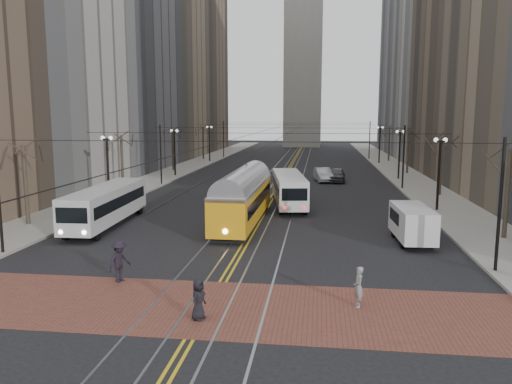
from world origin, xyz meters
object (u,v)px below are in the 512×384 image
(sedan_grey, at_px, (337,175))
(pedestrian_d, at_px, (120,261))
(cargo_van, at_px, (412,225))
(rear_bus, at_px, (289,190))
(pedestrian_a, at_px, (198,299))
(pedestrian_b, at_px, (358,287))
(streetcar, at_px, (243,202))
(transit_bus, at_px, (107,207))
(sedan_silver, at_px, (323,175))

(sedan_grey, xyz_separation_m, pedestrian_d, (-11.06, -36.76, 0.18))
(cargo_van, bearing_deg, pedestrian_d, -151.07)
(rear_bus, distance_m, pedestrian_a, 24.33)
(pedestrian_a, xyz_separation_m, pedestrian_b, (6.04, 2.04, 0.04))
(streetcar, xyz_separation_m, sedan_grey, (7.33, 23.51, -0.72))
(pedestrian_b, bearing_deg, rear_bus, -176.67)
(transit_bus, relative_size, rear_bus, 1.05)
(streetcar, distance_m, pedestrian_d, 13.77)
(transit_bus, distance_m, streetcar, 9.51)
(pedestrian_a, bearing_deg, pedestrian_d, 65.29)
(pedestrian_a, bearing_deg, transit_bus, 48.59)
(rear_bus, bearing_deg, pedestrian_b, -87.64)
(sedan_grey, relative_size, pedestrian_d, 2.43)
(streetcar, xyz_separation_m, rear_bus, (2.78, 7.25, -0.18))
(streetcar, bearing_deg, pedestrian_a, -86.18)
(pedestrian_d, bearing_deg, sedan_grey, 6.62)
(pedestrian_b, distance_m, pedestrian_d, 10.81)
(rear_bus, relative_size, sedan_silver, 2.17)
(sedan_silver, bearing_deg, transit_bus, -130.23)
(streetcar, xyz_separation_m, cargo_van, (10.89, -4.19, -0.43))
(rear_bus, bearing_deg, pedestrian_a, -102.68)
(pedestrian_a, relative_size, pedestrian_b, 0.95)
(transit_bus, distance_m, sedan_grey, 30.45)
(pedestrian_a, bearing_deg, sedan_grey, 5.39)
(streetcar, relative_size, sedan_silver, 2.72)
(pedestrian_b, bearing_deg, sedan_grey, 172.15)
(pedestrian_a, height_order, pedestrian_b, pedestrian_b)
(cargo_van, bearing_deg, sedan_silver, 97.63)
(pedestrian_a, relative_size, pedestrian_d, 0.81)
(sedan_grey, bearing_deg, sedan_silver, 178.15)
(rear_bus, bearing_deg, streetcar, -119.23)
(pedestrian_d, bearing_deg, cargo_van, -34.88)
(cargo_van, xyz_separation_m, sedan_grey, (-3.56, 27.71, -0.29))
(rear_bus, xyz_separation_m, sedan_grey, (4.55, 16.26, -0.54))
(pedestrian_d, bearing_deg, pedestrian_a, -105.76)
(streetcar, height_order, rear_bus, streetcar)
(sedan_silver, relative_size, pedestrian_a, 3.03)
(sedan_silver, bearing_deg, cargo_van, -89.36)
(rear_bus, height_order, pedestrian_b, rear_bus)
(sedan_silver, bearing_deg, rear_bus, -110.10)
(sedan_grey, height_order, sedan_silver, sedan_grey)
(transit_bus, distance_m, cargo_van, 20.31)
(transit_bus, relative_size, pedestrian_b, 6.57)
(sedan_silver, xyz_separation_m, pedestrian_a, (-4.86, -40.65, 0.01))
(transit_bus, xyz_separation_m, pedestrian_d, (5.57, -11.25, -0.37))
(transit_bus, bearing_deg, sedan_grey, 54.36)
(transit_bus, height_order, pedestrian_d, transit_bus)
(streetcar, distance_m, sedan_silver, 24.35)
(streetcar, xyz_separation_m, sedan_silver, (5.76, 23.65, -0.74))
(pedestrian_d, bearing_deg, transit_bus, 49.70)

